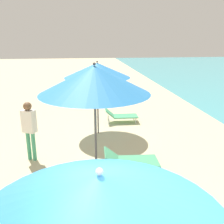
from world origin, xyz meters
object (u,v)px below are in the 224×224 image
at_px(umbrella_second, 95,80).
at_px(person_walking_mid, 29,125).
at_px(lounger_second_shoreside, 130,160).
at_px(umbrella_nearest, 100,199).
at_px(umbrella_farthest, 97,70).
at_px(lounger_farthest_shoreside, 121,115).
at_px(lounger_second_inland, 128,210).

bearing_deg(umbrella_second, person_walking_mid, 132.62).
bearing_deg(person_walking_mid, lounger_second_shoreside, 95.74).
relative_size(umbrella_nearest, person_walking_mid, 1.42).
height_order(umbrella_farthest, lounger_farthest_shoreside, umbrella_farthest).
xyz_separation_m(lounger_second_shoreside, umbrella_farthest, (-0.64, 2.79, 1.98)).
relative_size(lounger_second_shoreside, person_walking_mid, 0.85).
bearing_deg(umbrella_farthest, lounger_second_shoreside, -77.10).
bearing_deg(lounger_farthest_shoreside, umbrella_nearest, -98.06).
relative_size(umbrella_second, lounger_farthest_shoreside, 2.16).
bearing_deg(lounger_farthest_shoreside, lounger_second_inland, -95.50).
height_order(umbrella_second, lounger_second_inland, umbrella_second).
bearing_deg(umbrella_farthest, lounger_second_inland, -87.53).
bearing_deg(lounger_second_inland, lounger_farthest_shoreside, 94.86).
relative_size(lounger_second_shoreside, lounger_second_inland, 0.85).
distance_m(umbrella_second, lounger_farthest_shoreside, 5.46).
relative_size(umbrella_nearest, lounger_second_inland, 1.43).
relative_size(umbrella_farthest, lounger_farthest_shoreside, 1.93).
xyz_separation_m(umbrella_nearest, lounger_second_inland, (0.65, 2.10, -1.80)).
bearing_deg(lounger_second_shoreside, umbrella_second, -132.96).
xyz_separation_m(lounger_second_shoreside, lounger_farthest_shoreside, (0.36, 3.89, -0.01)).
bearing_deg(umbrella_second, lounger_farthest_shoreside, 74.85).
bearing_deg(lounger_farthest_shoreside, umbrella_farthest, -130.13).
xyz_separation_m(lounger_second_inland, umbrella_farthest, (-0.20, 4.75, 1.95)).
distance_m(lounger_second_inland, person_walking_mid, 3.74).
height_order(lounger_second_shoreside, person_walking_mid, person_walking_mid).
bearing_deg(lounger_second_shoreside, person_walking_mid, 163.13).
xyz_separation_m(lounger_farthest_shoreside, person_walking_mid, (-3.02, -2.92, 0.74)).
height_order(umbrella_second, person_walking_mid, umbrella_second).
distance_m(umbrella_nearest, umbrella_second, 3.19).
bearing_deg(umbrella_nearest, lounger_farthest_shoreside, 79.70).
bearing_deg(person_walking_mid, lounger_second_inland, 63.04).
distance_m(umbrella_farthest, person_walking_mid, 2.99).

